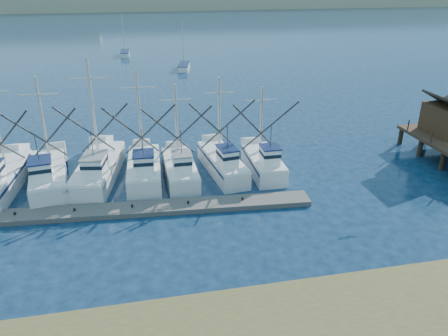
# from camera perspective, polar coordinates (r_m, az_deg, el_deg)

# --- Properties ---
(ground) EXTENTS (500.00, 500.00, 0.00)m
(ground) POSITION_cam_1_polar(r_m,az_deg,el_deg) (27.49, 5.21, -10.76)
(ground) COLOR #0B1C34
(ground) RESTS_ON ground
(floating_dock) EXTENTS (28.01, 3.87, 0.37)m
(floating_dock) POSITION_cam_1_polar(r_m,az_deg,el_deg) (32.18, -13.65, -5.39)
(floating_dock) COLOR #5C5953
(floating_dock) RESTS_ON ground
(trawler_fleet) EXTENTS (26.65, 9.61, 9.73)m
(trawler_fleet) POSITION_cam_1_polar(r_m,az_deg,el_deg) (36.29, -14.46, -0.54)
(trawler_fleet) COLOR white
(trawler_fleet) RESTS_ON ground
(sailboat_near) EXTENTS (2.79, 5.82, 8.10)m
(sailboat_near) POSITION_cam_1_polar(r_m,az_deg,el_deg) (79.07, -5.25, 13.05)
(sailboat_near) COLOR white
(sailboat_near) RESTS_ON ground
(sailboat_far) EXTENTS (1.79, 5.49, 8.10)m
(sailboat_far) POSITION_cam_1_polar(r_m,az_deg,el_deg) (94.46, -12.81, 14.40)
(sailboat_far) COLOR white
(sailboat_far) RESTS_ON ground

